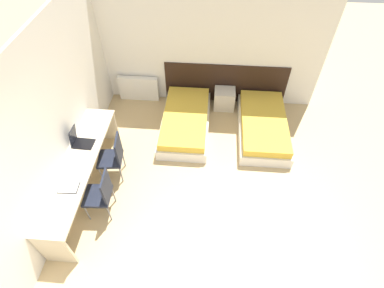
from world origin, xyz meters
TOP-DOWN VIEW (x-y plane):
  - wall_back at (0.00, 4.30)m, footprint 5.02×0.05m
  - wall_left at (-2.03, 2.14)m, footprint 0.05×5.27m
  - headboard_panel at (0.58, 4.26)m, footprint 2.64×0.03m
  - bed_near_window at (-0.21, 3.30)m, footprint 0.96×1.86m
  - bed_near_door at (1.37, 3.30)m, footprint 0.96×1.86m
  - nightstand at (0.58, 4.04)m, footprint 0.44×0.38m
  - radiator at (-1.35, 4.18)m, footprint 0.89×0.12m
  - desk at (-1.75, 1.63)m, footprint 0.52×2.54m
  - chair_near_laptop at (-1.33, 2.01)m, footprint 0.45×0.45m
  - chair_near_notebook at (-1.33, 1.26)m, footprint 0.43×0.43m
  - laptop at (-1.83, 2.03)m, footprint 0.35×0.25m
  - open_notebook at (-1.72, 1.17)m, footprint 0.29×0.23m

SIDE VIEW (x-z plane):
  - bed_near_window at x=-0.21m, z-range -0.01..0.37m
  - bed_near_door at x=1.37m, z-range -0.01..0.37m
  - nightstand at x=0.58m, z-range 0.00..0.45m
  - radiator at x=-1.35m, z-range 0.00..0.58m
  - headboard_panel at x=0.58m, z-range 0.00..0.94m
  - chair_near_laptop at x=-1.33m, z-range 0.04..0.96m
  - chair_near_notebook at x=-1.33m, z-range 0.04..0.96m
  - desk at x=-1.75m, z-range 0.23..0.98m
  - open_notebook at x=-1.72m, z-range 0.75..0.76m
  - laptop at x=-1.83m, z-range 0.64..0.99m
  - wall_back at x=0.00m, z-range 0.00..2.70m
  - wall_left at x=-2.03m, z-range 0.00..2.70m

